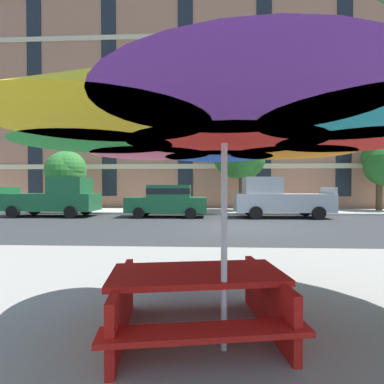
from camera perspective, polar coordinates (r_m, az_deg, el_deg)
ground_plane at (r=11.83m, az=9.53°, el=-7.08°), size 120.00×120.00×0.00m
sidewalk_near_patio at (r=3.38m, az=30.41°, el=-27.43°), size 56.00×9.00×0.12m
sidewalk_far at (r=18.55m, az=7.02°, el=-3.95°), size 56.00×3.60×0.12m
apartment_building at (r=27.81m, az=5.73°, el=17.59°), size 45.80×12.08×19.20m
pickup_green at (r=17.52m, az=-26.15°, el=-1.17°), size 5.10×2.12×2.20m
sedan_green at (r=15.49m, az=-4.96°, el=-1.63°), size 4.40×1.98×1.78m
pickup_silver at (r=15.84m, az=17.11°, el=-1.33°), size 5.10×2.12×2.20m
street_tree_left at (r=20.26m, az=-24.17°, el=4.09°), size 2.65×2.60×4.04m
street_tree_middle at (r=18.40m, az=9.74°, el=7.23°), size 3.44×3.28×5.29m
street_tree_right at (r=22.33m, az=34.61°, el=4.99°), size 2.63×3.01×4.84m
patio_umbrella at (r=2.70m, az=6.64°, el=13.76°), size 3.91×3.91×2.51m
picnic_table at (r=3.17m, az=0.99°, el=-20.78°), size 2.01×1.77×0.77m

